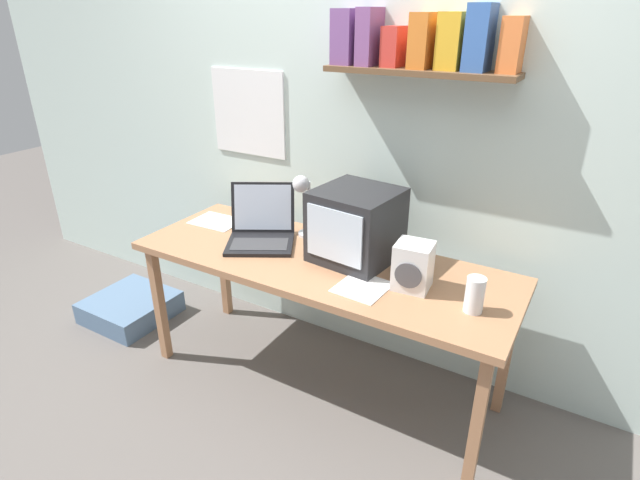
{
  "coord_description": "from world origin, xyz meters",
  "views": [
    {
      "loc": [
        1.06,
        -1.79,
        1.77
      ],
      "look_at": [
        0.0,
        0.0,
        0.81
      ],
      "focal_mm": 28.0,
      "sensor_mm": 36.0,
      "label": 1
    }
  ],
  "objects_px": {
    "desk_lamp": "(304,198)",
    "loose_paper_near_monitor": "(362,287)",
    "juice_glass": "(474,296)",
    "space_heater": "(413,266)",
    "floor_cushion": "(131,307)",
    "laptop": "(261,228)",
    "corner_desk": "(320,271)",
    "crt_monitor": "(356,225)",
    "loose_paper_near_laptop": "(217,221)"
  },
  "relations": [
    {
      "from": "space_heater",
      "to": "laptop",
      "type": "bearing_deg",
      "value": 170.16
    },
    {
      "from": "juice_glass",
      "to": "loose_paper_near_monitor",
      "type": "relative_size",
      "value": 0.63
    },
    {
      "from": "loose_paper_near_laptop",
      "to": "juice_glass",
      "type": "bearing_deg",
      "value": -7.06
    },
    {
      "from": "laptop",
      "to": "crt_monitor",
      "type": "bearing_deg",
      "value": -22.6
    },
    {
      "from": "desk_lamp",
      "to": "juice_glass",
      "type": "bearing_deg",
      "value": 2.28
    },
    {
      "from": "crt_monitor",
      "to": "desk_lamp",
      "type": "distance_m",
      "value": 0.35
    },
    {
      "from": "space_heater",
      "to": "juice_glass",
      "type": "bearing_deg",
      "value": -16.06
    },
    {
      "from": "desk_lamp",
      "to": "loose_paper_near_monitor",
      "type": "height_order",
      "value": "desk_lamp"
    },
    {
      "from": "laptop",
      "to": "juice_glass",
      "type": "xyz_separation_m",
      "value": [
        1.1,
        -0.12,
        -0.0
      ]
    },
    {
      "from": "corner_desk",
      "to": "crt_monitor",
      "type": "xyz_separation_m",
      "value": [
        0.13,
        0.1,
        0.23
      ]
    },
    {
      "from": "corner_desk",
      "to": "space_heater",
      "type": "xyz_separation_m",
      "value": [
        0.46,
        -0.03,
        0.16
      ]
    },
    {
      "from": "corner_desk",
      "to": "loose_paper_near_laptop",
      "type": "height_order",
      "value": "loose_paper_near_laptop"
    },
    {
      "from": "space_heater",
      "to": "floor_cushion",
      "type": "height_order",
      "value": "space_heater"
    },
    {
      "from": "loose_paper_near_monitor",
      "to": "floor_cushion",
      "type": "distance_m",
      "value": 1.75
    },
    {
      "from": "desk_lamp",
      "to": "juice_glass",
      "type": "height_order",
      "value": "desk_lamp"
    },
    {
      "from": "loose_paper_near_monitor",
      "to": "space_heater",
      "type": "bearing_deg",
      "value": 31.24
    },
    {
      "from": "loose_paper_near_laptop",
      "to": "crt_monitor",
      "type": "bearing_deg",
      "value": -0.13
    },
    {
      "from": "desk_lamp",
      "to": "loose_paper_near_monitor",
      "type": "relative_size",
      "value": 1.43
    },
    {
      "from": "laptop",
      "to": "floor_cushion",
      "type": "bearing_deg",
      "value": 157.73
    },
    {
      "from": "loose_paper_near_monitor",
      "to": "floor_cushion",
      "type": "bearing_deg",
      "value": 178.5
    },
    {
      "from": "space_heater",
      "to": "loose_paper_near_laptop",
      "type": "bearing_deg",
      "value": 168.41
    },
    {
      "from": "corner_desk",
      "to": "space_heater",
      "type": "bearing_deg",
      "value": -3.27
    },
    {
      "from": "laptop",
      "to": "desk_lamp",
      "type": "distance_m",
      "value": 0.26
    },
    {
      "from": "crt_monitor",
      "to": "floor_cushion",
      "type": "bearing_deg",
      "value": -166.32
    },
    {
      "from": "crt_monitor",
      "to": "laptop",
      "type": "xyz_separation_m",
      "value": [
        -0.5,
        -0.06,
        -0.1
      ]
    },
    {
      "from": "laptop",
      "to": "desk_lamp",
      "type": "relative_size",
      "value": 1.36
    },
    {
      "from": "desk_lamp",
      "to": "floor_cushion",
      "type": "distance_m",
      "value": 1.45
    },
    {
      "from": "crt_monitor",
      "to": "desk_lamp",
      "type": "bearing_deg",
      "value": 172.96
    },
    {
      "from": "desk_lamp",
      "to": "space_heater",
      "type": "xyz_separation_m",
      "value": [
        0.66,
        -0.21,
        -0.11
      ]
    },
    {
      "from": "desk_lamp",
      "to": "loose_paper_near_monitor",
      "type": "bearing_deg",
      "value": -14.96
    },
    {
      "from": "floor_cushion",
      "to": "loose_paper_near_monitor",
      "type": "bearing_deg",
      "value": -1.5
    },
    {
      "from": "crt_monitor",
      "to": "space_heater",
      "type": "distance_m",
      "value": 0.36
    },
    {
      "from": "corner_desk",
      "to": "space_heater",
      "type": "distance_m",
      "value": 0.49
    },
    {
      "from": "desk_lamp",
      "to": "space_heater",
      "type": "distance_m",
      "value": 0.7
    },
    {
      "from": "space_heater",
      "to": "loose_paper_near_monitor",
      "type": "bearing_deg",
      "value": -154.12
    },
    {
      "from": "corner_desk",
      "to": "laptop",
      "type": "height_order",
      "value": "laptop"
    },
    {
      "from": "desk_lamp",
      "to": "laptop",
      "type": "bearing_deg",
      "value": -121.51
    },
    {
      "from": "laptop",
      "to": "juice_glass",
      "type": "height_order",
      "value": "laptop"
    },
    {
      "from": "juice_glass",
      "to": "floor_cushion",
      "type": "xyz_separation_m",
      "value": [
        -2.07,
        -0.01,
        -0.71
      ]
    },
    {
      "from": "floor_cushion",
      "to": "crt_monitor",
      "type": "bearing_deg",
      "value": 7.4
    },
    {
      "from": "loose_paper_near_monitor",
      "to": "juice_glass",
      "type": "bearing_deg",
      "value": 7.04
    },
    {
      "from": "corner_desk",
      "to": "juice_glass",
      "type": "relative_size",
      "value": 12.55
    },
    {
      "from": "desk_lamp",
      "to": "loose_paper_near_laptop",
      "type": "height_order",
      "value": "desk_lamp"
    },
    {
      "from": "space_heater",
      "to": "loose_paper_near_monitor",
      "type": "distance_m",
      "value": 0.23
    },
    {
      "from": "laptop",
      "to": "loose_paper_near_laptop",
      "type": "xyz_separation_m",
      "value": [
        -0.36,
        0.06,
        -0.06
      ]
    },
    {
      "from": "juice_glass",
      "to": "loose_paper_near_monitor",
      "type": "height_order",
      "value": "juice_glass"
    },
    {
      "from": "laptop",
      "to": "loose_paper_near_monitor",
      "type": "height_order",
      "value": "laptop"
    },
    {
      "from": "juice_glass",
      "to": "space_heater",
      "type": "xyz_separation_m",
      "value": [
        -0.27,
        0.05,
        0.04
      ]
    },
    {
      "from": "desk_lamp",
      "to": "space_heater",
      "type": "bearing_deg",
      "value": 0.4
    },
    {
      "from": "loose_paper_near_laptop",
      "to": "floor_cushion",
      "type": "height_order",
      "value": "loose_paper_near_laptop"
    }
  ]
}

